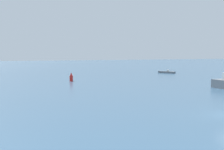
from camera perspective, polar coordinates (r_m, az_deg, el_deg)
name	(u,v)px	position (r m, az deg, el deg)	size (l,w,h in m)	color
fishing_skiff	(167,72)	(91.62, 10.13, 0.54)	(3.70, 4.99, 1.04)	slate
channel_buoy_red	(71,77)	(65.49, -7.60, -0.45)	(0.70, 0.70, 1.90)	red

